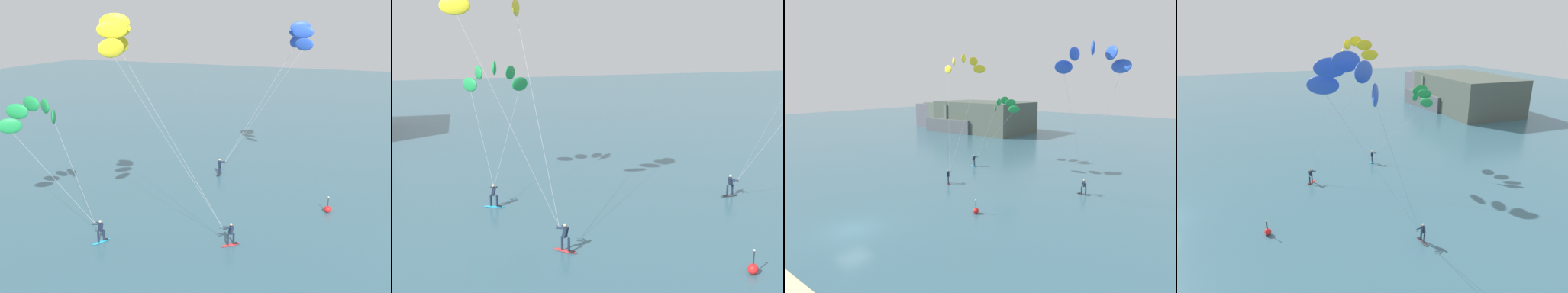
% 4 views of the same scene
% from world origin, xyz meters
% --- Properties ---
extents(kitesurfer_nearshore, '(6.79, 9.15, 15.60)m').
position_xyz_m(kitesurfer_nearshore, '(-6.16, 20.64, 13.80)').
color(kitesurfer_nearshore, red).
rests_on(kitesurfer_nearshore, ground).
extents(kitesurfer_mid_water, '(5.27, 7.70, 9.85)m').
position_xyz_m(kitesurfer_mid_water, '(-5.24, 28.74, 8.31)').
color(kitesurfer_mid_water, '#23ADD1').
rests_on(kitesurfer_mid_water, ground).
extents(marker_buoy, '(0.56, 0.56, 1.38)m').
position_xyz_m(marker_buoy, '(5.62, 8.99, 0.30)').
color(marker_buoy, red).
rests_on(marker_buoy, ground).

